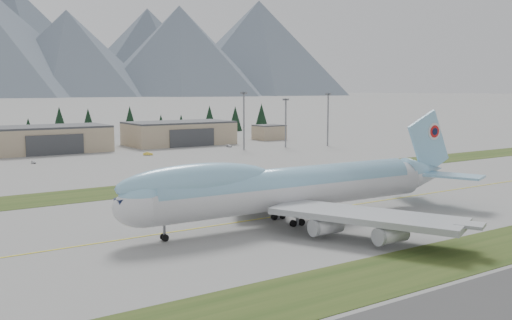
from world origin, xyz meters
TOP-DOWN VIEW (x-y plane):
  - ground at (0.00, 0.00)m, footprint 7000.00×7000.00m
  - grass_strip_near at (0.00, -38.00)m, footprint 400.00×14.00m
  - grass_strip_far at (0.00, 45.00)m, footprint 400.00×18.00m
  - taxiway_line_main at (0.00, 0.00)m, footprint 400.00×0.40m
  - boeing_747_freighter at (-7.03, -5.64)m, footprint 79.50×68.93m
  - hangar_center at (-15.00, 149.90)m, footprint 48.00×26.60m
  - hangar_right at (45.00, 149.90)m, footprint 48.00×26.60m
  - control_shed at (95.00, 148.00)m, footprint 14.00×12.00m
  - floodlight_masts at (9.17, 110.76)m, footprint 202.52×10.50m
  - service_vehicle_a at (-28.19, 114.75)m, footprint 1.40×3.23m
  - service_vehicle_b at (14.97, 116.13)m, footprint 3.86×3.20m
  - service_vehicle_c at (57.98, 126.24)m, footprint 2.00×3.96m
  - conifer_belt at (8.34, 212.17)m, footprint 270.43×15.63m

SIDE VIEW (x-z plane):
  - ground at x=0.00m, z-range 0.00..0.00m
  - grass_strip_near at x=0.00m, z-range -0.04..0.04m
  - grass_strip_far at x=0.00m, z-range -0.04..0.04m
  - taxiway_line_main at x=0.00m, z-range -0.01..0.01m
  - service_vehicle_a at x=-28.19m, z-range -0.54..0.54m
  - service_vehicle_b at x=14.97m, z-range -0.62..0.62m
  - service_vehicle_c at x=57.98m, z-range -0.55..0.55m
  - control_shed at x=95.00m, z-range 0.00..7.60m
  - hangar_center at x=-15.00m, z-range -0.01..10.79m
  - hangar_right at x=45.00m, z-range -0.01..10.79m
  - boeing_747_freighter at x=-7.03m, z-range -3.58..17.46m
  - conifer_belt at x=8.34m, z-range -0.91..15.91m
  - floodlight_masts at x=9.17m, z-range 3.89..28.38m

